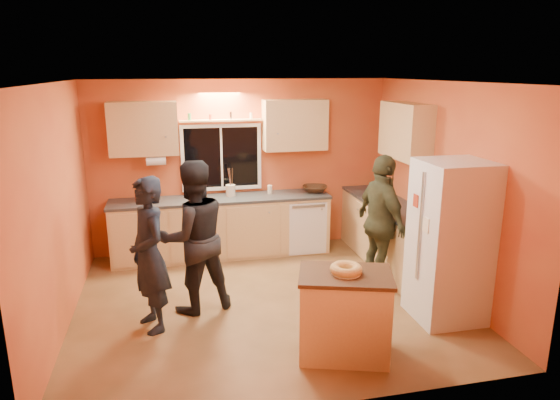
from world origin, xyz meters
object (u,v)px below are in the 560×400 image
object	(u,v)px
person_left	(149,255)
island	(344,314)
person_center	(193,237)
refrigerator	(450,242)
person_right	(381,222)

from	to	relation	value
person_left	island	bearing A→B (deg)	41.59
person_center	refrigerator	bearing A→B (deg)	146.89
refrigerator	person_right	distance (m)	1.02
island	person_center	bearing A→B (deg)	153.85
island	person_left	bearing A→B (deg)	170.19
person_right	refrigerator	bearing A→B (deg)	-164.39
island	person_right	size ratio (longest dim) A/B	0.60
refrigerator	island	xyz separation A→B (m)	(-1.38, -0.49, -0.47)
refrigerator	person_right	xyz separation A→B (m)	(-0.39, 0.94, -0.04)
refrigerator	person_right	bearing A→B (deg)	112.51
island	refrigerator	bearing A→B (deg)	37.11
island	person_center	xyz separation A→B (m)	(-1.36, 1.31, 0.45)
person_left	person_right	world-z (taller)	person_right
island	person_center	size ratio (longest dim) A/B	0.58
person_left	person_right	size ratio (longest dim) A/B	0.97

